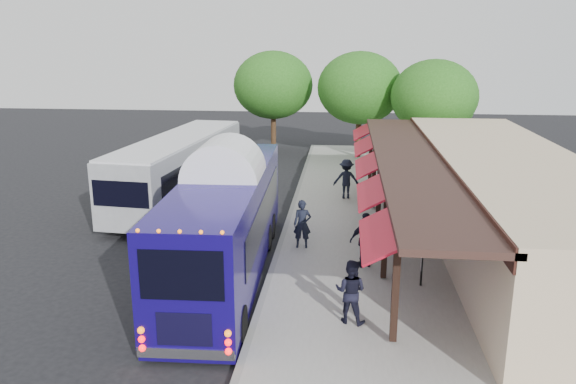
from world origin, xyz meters
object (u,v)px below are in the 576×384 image
at_px(city_bus, 180,166).
at_px(ped_d, 346,179).
at_px(coach_bus, 226,218).
at_px(ped_b, 350,291).
at_px(ped_c, 366,240).
at_px(ped_a, 302,224).
at_px(sign_board, 422,263).

distance_m(city_bus, ped_d, 8.16).
relative_size(city_bus, ped_d, 6.23).
bearing_deg(coach_bus, ped_b, -39.93).
height_order(city_bus, ped_d, city_bus).
bearing_deg(ped_c, coach_bus, -4.39).
height_order(ped_b, ped_c, ped_c).
height_order(ped_a, sign_board, ped_a).
height_order(ped_a, ped_b, ped_a).
bearing_deg(ped_a, city_bus, 135.52).
relative_size(ped_a, ped_d, 0.94).
distance_m(coach_bus, sign_board, 6.51).
bearing_deg(sign_board, ped_d, 109.69).
distance_m(ped_b, ped_c, 4.04).
xyz_separation_m(coach_bus, city_bus, (-4.10, 8.54, -0.22)).
distance_m(ped_a, sign_board, 5.03).
distance_m(city_bus, ped_c, 11.74).
distance_m(city_bus, ped_b, 14.38).
bearing_deg(ped_c, ped_d, -99.11).
bearing_deg(coach_bus, sign_board, -7.46).
xyz_separation_m(ped_a, ped_d, (1.62, 7.02, 0.06)).
height_order(ped_c, sign_board, ped_c).
bearing_deg(sign_board, ped_a, 149.25).
distance_m(ped_b, sign_board, 3.45).
bearing_deg(ped_d, ped_c, 92.47).
distance_m(coach_bus, ped_b, 5.33).
bearing_deg(ped_b, ped_a, -57.26).
distance_m(coach_bus, city_bus, 9.47).
relative_size(coach_bus, ped_a, 6.39).
xyz_separation_m(city_bus, ped_a, (6.47, -6.14, -0.71)).
bearing_deg(city_bus, ped_d, 11.85).
bearing_deg(ped_c, sign_board, 127.20).
bearing_deg(ped_a, ped_b, -73.63).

